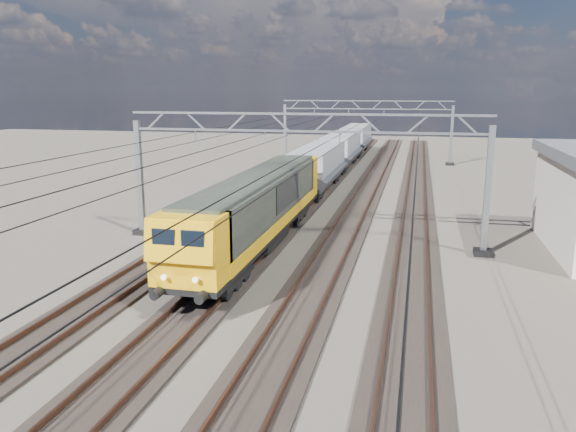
% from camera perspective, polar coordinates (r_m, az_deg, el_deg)
% --- Properties ---
extents(ground, '(160.00, 160.00, 0.00)m').
position_cam_1_polar(ground, '(27.15, -0.38, -5.05)').
color(ground, '#2B2520').
rests_on(ground, ground).
extents(track_outer_west, '(2.60, 140.00, 0.30)m').
position_cam_1_polar(track_outer_west, '(29.06, -11.99, -3.99)').
color(track_outer_west, black).
rests_on(track_outer_west, ground).
extents(track_loco, '(2.60, 140.00, 0.30)m').
position_cam_1_polar(track_loco, '(27.64, -4.42, -4.61)').
color(track_loco, black).
rests_on(track_loco, ground).
extents(track_inner_east, '(2.60, 140.00, 0.30)m').
position_cam_1_polar(track_inner_east, '(26.75, 3.81, -5.19)').
color(track_inner_east, black).
rests_on(track_inner_east, ground).
extents(track_outer_east, '(2.60, 140.00, 0.30)m').
position_cam_1_polar(track_outer_east, '(26.45, 12.43, -5.69)').
color(track_outer_east, black).
rests_on(track_outer_east, ground).
extents(catenary_gantry_mid, '(19.90, 0.90, 7.11)m').
position_cam_1_polar(catenary_gantry_mid, '(30.08, 1.40, 4.34)').
color(catenary_gantry_mid, gray).
rests_on(catenary_gantry_mid, ground).
extents(catenary_gantry_far, '(19.90, 0.90, 7.11)m').
position_cam_1_polar(catenary_gantry_far, '(65.56, 7.90, 8.77)').
color(catenary_gantry_far, gray).
rests_on(catenary_gantry_far, ground).
extents(overhead_wires, '(12.03, 140.00, 0.53)m').
position_cam_1_polar(overhead_wires, '(33.78, 2.81, 8.39)').
color(overhead_wires, black).
rests_on(overhead_wires, ground).
extents(locomotive, '(2.76, 21.10, 3.62)m').
position_cam_1_polar(locomotive, '(29.47, -3.00, 1.03)').
color(locomotive, black).
rests_on(locomotive, ground).
extents(hopper_wagon_lead, '(3.38, 13.00, 3.25)m').
position_cam_1_polar(hopper_wagon_lead, '(46.51, 3.07, 5.22)').
color(hopper_wagon_lead, black).
rests_on(hopper_wagon_lead, ground).
extents(hopper_wagon_mid, '(3.38, 13.00, 3.25)m').
position_cam_1_polar(hopper_wagon_mid, '(60.46, 5.45, 6.91)').
color(hopper_wagon_mid, black).
rests_on(hopper_wagon_mid, ground).
extents(hopper_wagon_third, '(3.38, 13.00, 3.25)m').
position_cam_1_polar(hopper_wagon_third, '(74.49, 6.95, 7.96)').
color(hopper_wagon_third, black).
rests_on(hopper_wagon_third, ground).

